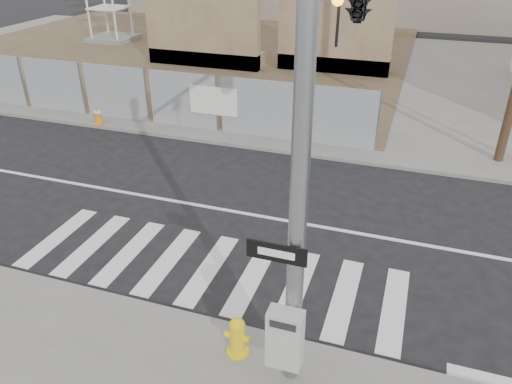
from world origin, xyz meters
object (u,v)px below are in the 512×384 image
(signal_pole, at_px, (342,55))
(traffic_cone_d, at_px, (262,121))
(fire_hydrant, at_px, (237,336))
(traffic_cone_b, at_px, (62,97))
(traffic_cone_c, at_px, (98,115))

(signal_pole, height_order, traffic_cone_d, signal_pole)
(signal_pole, relative_size, fire_hydrant, 9.23)
(fire_hydrant, height_order, traffic_cone_b, traffic_cone_b)
(signal_pole, distance_m, traffic_cone_b, 15.11)
(signal_pole, bearing_deg, fire_hydrant, -110.87)
(traffic_cone_b, bearing_deg, traffic_cone_c, -25.84)
(fire_hydrant, distance_m, traffic_cone_d, 10.42)
(signal_pole, height_order, traffic_cone_b, signal_pole)
(fire_hydrant, relative_size, traffic_cone_c, 1.11)
(traffic_cone_d, bearing_deg, signal_pole, -62.59)
(traffic_cone_b, height_order, traffic_cone_c, traffic_cone_b)
(signal_pole, distance_m, fire_hydrant, 5.12)
(fire_hydrant, relative_size, traffic_cone_b, 1.00)
(traffic_cone_c, bearing_deg, signal_pole, -32.40)
(signal_pole, relative_size, traffic_cone_c, 10.26)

